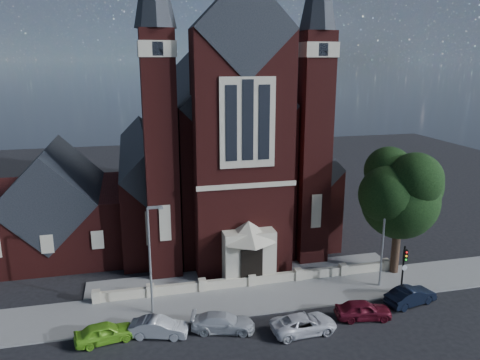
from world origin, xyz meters
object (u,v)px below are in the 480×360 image
(street_lamp_left, at_px, (151,254))
(car_silver_b, at_px, (223,322))
(car_white_suv, at_px, (304,324))
(church, at_px, (213,149))
(street_tree, at_px, (403,196))
(street_lamp_right, at_px, (385,233))
(traffic_signal, at_px, (404,264))
(car_lime_van, at_px, (105,332))
(parish_hall, at_px, (56,210))
(car_navy, at_px, (411,296))
(car_dark_red, at_px, (363,310))
(car_silver_a, at_px, (159,327))

(street_lamp_left, height_order, car_silver_b, street_lamp_left)
(car_white_suv, bearing_deg, church, 1.25)
(car_silver_b, bearing_deg, car_white_suv, -90.65)
(street_tree, distance_m, car_white_suv, 14.14)
(church, relative_size, street_lamp_right, 4.31)
(street_tree, bearing_deg, traffic_signal, -115.95)
(car_silver_b, bearing_deg, traffic_signal, -68.50)
(car_lime_van, bearing_deg, parish_hall, 5.67)
(parish_hall, relative_size, car_navy, 2.98)
(street_lamp_left, bearing_deg, car_white_suv, -26.10)
(traffic_signal, distance_m, car_lime_van, 22.29)
(street_lamp_left, xyz_separation_m, car_white_suv, (9.62, -4.71, -3.98))
(church, height_order, street_lamp_left, church)
(street_lamp_left, relative_size, car_white_suv, 1.82)
(car_lime_van, xyz_separation_m, car_white_suv, (12.89, -2.01, -0.03))
(car_lime_van, height_order, car_white_suv, car_lime_van)
(street_lamp_right, xyz_separation_m, car_navy, (0.71, -3.06, -3.92))
(car_silver_b, distance_m, car_dark_red, 9.92)
(parish_hall, height_order, traffic_signal, parish_hall)
(street_lamp_right, bearing_deg, church, 118.04)
(car_lime_van, bearing_deg, church, -37.75)
(street_lamp_left, xyz_separation_m, car_lime_van, (-3.27, -2.70, -3.95))
(car_silver_b, bearing_deg, car_dark_red, -79.73)
(car_dark_red, bearing_deg, car_navy, -68.05)
(traffic_signal, relative_size, car_white_suv, 0.90)
(car_silver_a, bearing_deg, car_dark_red, -78.84)
(traffic_signal, relative_size, car_dark_red, 1.01)
(parish_hall, distance_m, car_dark_red, 28.96)
(church, relative_size, car_lime_van, 9.12)
(car_lime_van, relative_size, car_navy, 0.94)
(parish_hall, height_order, street_lamp_left, parish_hall)
(street_tree, relative_size, car_silver_b, 2.50)
(car_silver_b, height_order, car_white_suv, car_silver_b)
(traffic_signal, height_order, car_white_suv, traffic_signal)
(car_silver_a, distance_m, car_white_suv, 9.62)
(street_lamp_left, height_order, car_lime_van, street_lamp_left)
(car_silver_a, relative_size, car_white_suv, 0.86)
(church, relative_size, street_lamp_left, 4.31)
(car_white_suv, xyz_separation_m, car_navy, (9.09, 1.65, 0.05))
(street_lamp_left, relative_size, car_lime_van, 2.11)
(parish_hall, distance_m, car_lime_van, 17.70)
(traffic_signal, bearing_deg, car_dark_red, -151.64)
(street_tree, bearing_deg, street_lamp_right, -145.74)
(parish_hall, height_order, car_silver_a, parish_hall)
(car_lime_van, bearing_deg, street_lamp_right, -93.20)
(parish_hall, xyz_separation_m, car_navy, (26.80, -17.06, -3.34))
(street_lamp_right, bearing_deg, car_navy, -77.01)
(car_silver_b, bearing_deg, street_tree, -57.98)
(car_silver_a, xyz_separation_m, car_silver_b, (4.25, -0.37, -0.01))
(parish_hall, height_order, car_white_suv, parish_hall)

